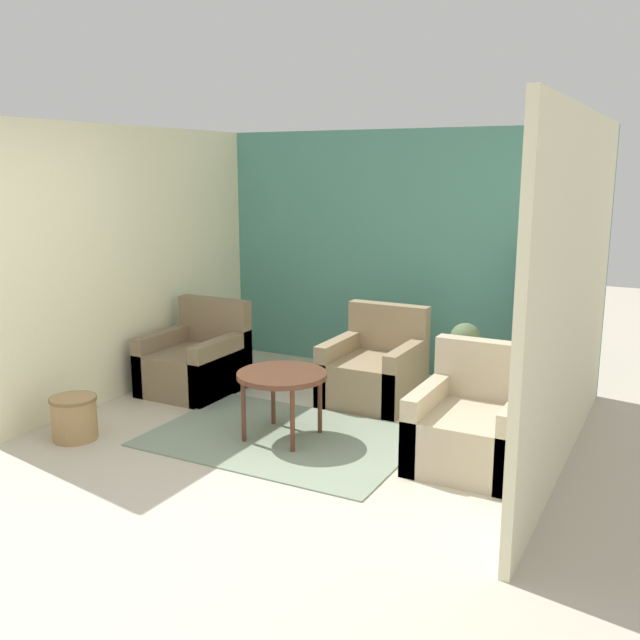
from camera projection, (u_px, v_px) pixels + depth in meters
name	position (u px, v px, depth m)	size (l,w,h in m)	color
ground_plane	(197.00, 500.00, 4.50)	(20.00, 20.00, 0.00)	beige
wall_back_accent	(399.00, 253.00, 7.15)	(3.93, 0.06, 2.42)	#4C897A
wall_left	(135.00, 261.00, 6.57)	(0.06, 3.33, 2.42)	beige
wall_right	(573.00, 296.00, 4.80)	(0.06, 3.33, 2.42)	beige
area_rug	(283.00, 437.00, 5.52)	(1.99, 1.41, 0.01)	gray
coffee_table	(282.00, 379.00, 5.42)	(0.69, 0.69, 0.53)	#512D1E
armchair_left	(196.00, 363.00, 6.65)	(0.76, 0.84, 0.83)	#7A664C
armchair_right	(473.00, 428.00, 5.00)	(0.76, 0.84, 0.83)	tan
armchair_middle	(375.00, 371.00, 6.38)	(0.76, 0.84, 0.83)	#8E7A5B
birdcage	(547.00, 328.00, 6.17)	(0.49, 0.49, 1.39)	slate
parrot	(553.00, 236.00, 6.01)	(0.10, 0.18, 0.22)	#D14C2D
potted_plant	(464.00, 359.00, 6.38)	(0.31, 0.30, 0.70)	#66605B
wicker_basket	(74.00, 417.00, 5.47)	(0.36, 0.36, 0.34)	#A37F51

